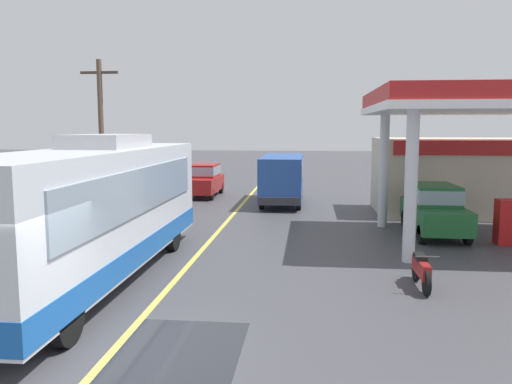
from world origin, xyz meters
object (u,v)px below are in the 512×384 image
coach_bus_main (94,213)px  motorcycle_parked_forecourt (421,270)px  car_at_pump (434,207)px  minibus_opposing_lane (283,175)px  car_trailing_behind_bus (204,178)px  pedestrian_near_pump (445,201)px

coach_bus_main → motorcycle_parked_forecourt: size_ratio=6.13×
car_at_pump → coach_bus_main: bearing=-146.0°
coach_bus_main → minibus_opposing_lane: coach_bus_main is taller
coach_bus_main → motorcycle_parked_forecourt: 8.22m
coach_bus_main → car_trailing_behind_bus: coach_bus_main is taller
minibus_opposing_lane → car_trailing_behind_bus: minibus_opposing_lane is taller
coach_bus_main → car_at_pump: 11.97m
coach_bus_main → car_trailing_behind_bus: bearing=92.0°
car_at_pump → car_trailing_behind_bus: 14.17m
car_at_pump → minibus_opposing_lane: (-5.87, 7.18, 0.46)m
car_trailing_behind_bus → motorcycle_parked_forecourt: bearing=-61.6°
car_trailing_behind_bus → pedestrian_near_pump: bearing=-32.3°
minibus_opposing_lane → car_trailing_behind_bus: (-4.60, 2.38, -0.46)m
car_at_pump → minibus_opposing_lane: minibus_opposing_lane is taller
motorcycle_parked_forecourt → pedestrian_near_pump: pedestrian_near_pump is taller
car_at_pump → motorcycle_parked_forecourt: bearing=-105.5°
minibus_opposing_lane → motorcycle_parked_forecourt: minibus_opposing_lane is taller
minibus_opposing_lane → motorcycle_parked_forecourt: 14.28m
car_at_pump → car_trailing_behind_bus: same height
motorcycle_parked_forecourt → car_trailing_behind_bus: bearing=118.4°
coach_bus_main → pedestrian_near_pump: 14.14m
coach_bus_main → pedestrian_near_pump: (10.88, 8.99, -0.79)m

